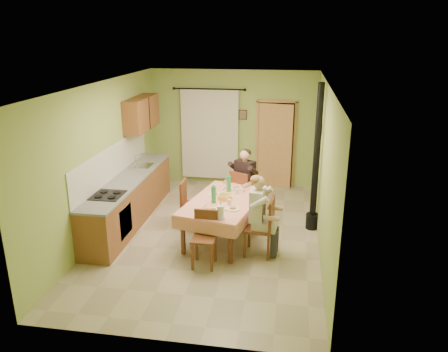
% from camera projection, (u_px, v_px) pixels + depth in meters
% --- Properties ---
extents(floor, '(4.00, 6.00, 0.01)m').
position_uv_depth(floor, '(210.00, 235.00, 8.23)').
color(floor, tan).
rests_on(floor, ground).
extents(room_shell, '(4.04, 6.04, 2.82)m').
position_uv_depth(room_shell, '(209.00, 141.00, 7.65)').
color(room_shell, '#9EB95F').
rests_on(room_shell, ground).
extents(kitchen_run, '(0.64, 3.64, 1.56)m').
position_uv_depth(kitchen_run, '(130.00, 198.00, 8.70)').
color(kitchen_run, brown).
rests_on(kitchen_run, ground).
extents(upper_cabinets, '(0.35, 1.40, 0.70)m').
position_uv_depth(upper_cabinets, '(142.00, 113.00, 9.47)').
color(upper_cabinets, brown).
rests_on(upper_cabinets, room_shell).
extents(curtain, '(1.70, 0.07, 2.22)m').
position_uv_depth(curtain, '(210.00, 134.00, 10.62)').
color(curtain, black).
rests_on(curtain, ground).
extents(doorway, '(0.96, 0.21, 2.15)m').
position_uv_depth(doorway, '(275.00, 145.00, 10.49)').
color(doorway, black).
rests_on(doorway, ground).
extents(dining_table, '(1.51, 2.09, 0.76)m').
position_uv_depth(dining_table, '(224.00, 219.00, 7.97)').
color(dining_table, '#EC937B').
rests_on(dining_table, ground).
extents(tableware, '(0.68, 1.63, 0.33)m').
position_uv_depth(tableware, '(223.00, 199.00, 7.73)').
color(tableware, white).
rests_on(tableware, dining_table).
extents(chair_far, '(0.58, 0.58, 0.99)m').
position_uv_depth(chair_far, '(243.00, 203.00, 8.98)').
color(chair_far, brown).
rests_on(chair_far, ground).
extents(chair_near, '(0.38, 0.38, 0.93)m').
position_uv_depth(chair_near, '(204.00, 249.00, 7.07)').
color(chair_near, brown).
rests_on(chair_near, ground).
extents(chair_right, '(0.50, 0.50, 1.03)m').
position_uv_depth(chair_right, '(259.00, 238.00, 7.44)').
color(chair_right, brown).
rests_on(chair_right, ground).
extents(chair_left, '(0.41, 0.41, 0.97)m').
position_uv_depth(chair_left, '(192.00, 214.00, 8.41)').
color(chair_left, brown).
rests_on(chair_left, ground).
extents(man_far, '(0.65, 0.61, 1.39)m').
position_uv_depth(man_far, '(244.00, 175.00, 8.80)').
color(man_far, black).
rests_on(man_far, chair_far).
extents(man_right, '(0.49, 0.60, 1.39)m').
position_uv_depth(man_right, '(259.00, 206.00, 7.26)').
color(man_right, silver).
rests_on(man_right, chair_right).
extents(stove_flue, '(0.24, 0.24, 2.80)m').
position_uv_depth(stove_flue, '(315.00, 178.00, 8.18)').
color(stove_flue, black).
rests_on(stove_flue, ground).
extents(picture_back, '(0.19, 0.03, 0.23)m').
position_uv_depth(picture_back, '(243.00, 115.00, 10.42)').
color(picture_back, black).
rests_on(picture_back, room_shell).
extents(picture_right, '(0.03, 0.31, 0.21)m').
position_uv_depth(picture_right, '(320.00, 129.00, 8.47)').
color(picture_right, brown).
rests_on(picture_right, room_shell).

